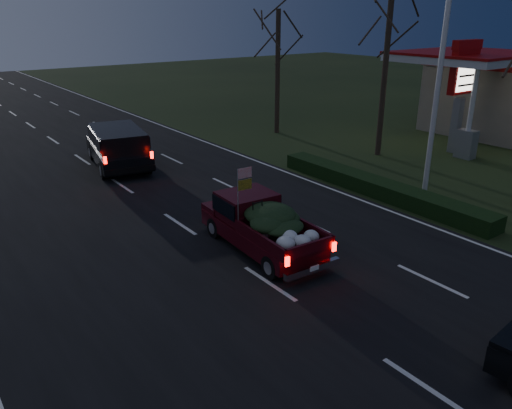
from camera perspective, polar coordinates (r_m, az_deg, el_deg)
ground at (r=13.52m, az=1.54°, el=-9.06°), size 120.00×120.00×0.00m
road_asphalt at (r=13.51m, az=1.54°, el=-9.03°), size 14.00×120.00×0.02m
hedge_row at (r=20.41m, az=13.71°, el=1.93°), size 1.00×10.00×0.60m
light_pole at (r=20.18m, az=20.53°, el=16.11°), size 0.50×0.90×9.16m
gas_price_pylon at (r=27.39m, az=22.57°, el=13.21°), size 2.00×0.41×5.57m
gas_canopy at (r=29.56m, az=23.16°, el=14.74°), size 7.10×6.10×4.88m
bare_tree_mid at (r=25.53m, az=14.99°, el=19.44°), size 3.60×3.60×8.50m
bare_tree_far at (r=29.85m, az=2.53°, el=18.07°), size 3.60×3.60×7.00m
pickup_truck at (r=15.02m, az=0.60°, el=-2.01°), size 2.02×4.67×2.40m
lead_suv at (r=24.07m, az=-15.52°, el=6.73°), size 3.16×5.54×1.50m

